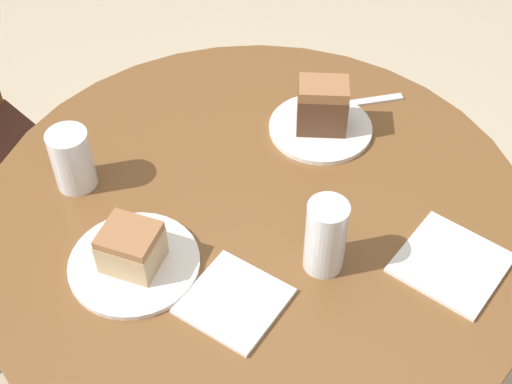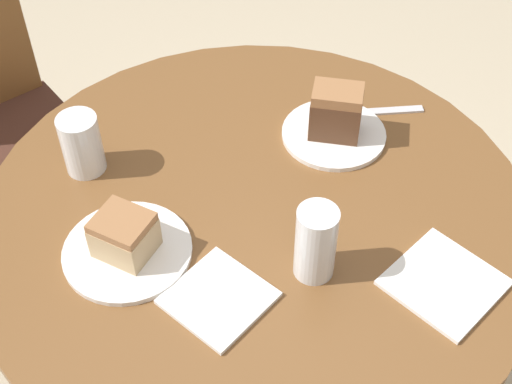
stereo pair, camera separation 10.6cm
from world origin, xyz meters
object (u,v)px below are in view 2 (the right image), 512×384
plate_far (128,251)px  cake_slice_near (336,112)px  glass_water (82,147)px  plate_near (334,134)px  cake_slice_far (124,235)px  glass_lemonade (315,246)px

plate_far → cake_slice_near: cake_slice_near is taller
plate_far → glass_water: 0.23m
glass_water → plate_near: bearing=-37.1°
cake_slice_near → cake_slice_far: 0.47m
plate_near → glass_water: (-0.38, 0.29, 0.05)m
plate_near → plate_far: 0.47m
cake_slice_near → glass_water: 0.48m
plate_near → glass_lemonade: bearing=-147.7°
plate_near → cake_slice_far: (-0.46, 0.07, 0.04)m
glass_lemonade → glass_water: bearing=102.0°
glass_water → plate_far: bearing=-111.3°
plate_near → cake_slice_near: bearing=-90.0°
plate_far → glass_water: (0.08, 0.21, 0.05)m
plate_near → glass_water: glass_water is taller
cake_slice_far → glass_lemonade: (0.18, -0.25, 0.01)m
cake_slice_far → glass_lemonade: glass_lemonade is taller
cake_slice_far → glass_water: glass_water is taller
plate_far → cake_slice_far: size_ratio=2.02×
glass_lemonade → glass_water: glass_lemonade is taller
cake_slice_far → plate_near: bearing=-9.1°
plate_near → glass_water: size_ratio=1.72×
cake_slice_near → cake_slice_far: cake_slice_near is taller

